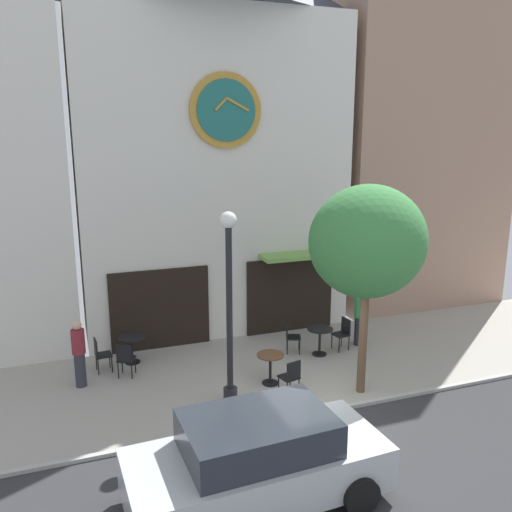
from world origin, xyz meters
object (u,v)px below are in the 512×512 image
at_px(cafe_table_rightmost, 132,344).
at_px(pedestrian_maroon, 79,353).
at_px(cafe_chair_by_entrance, 291,375).
at_px(cafe_chair_facing_street, 125,357).
at_px(street_lamp, 229,310).
at_px(parked_car_silver, 258,460).
at_px(cafe_chair_facing_wall, 343,331).
at_px(cafe_table_center_left, 320,336).
at_px(pedestrian_green, 359,316).
at_px(street_tree, 368,242).
at_px(cafe_table_near_curb, 270,364).
at_px(cafe_chair_right_end, 100,352).
at_px(cafe_chair_corner, 290,334).

bearing_deg(cafe_table_rightmost, pedestrian_maroon, -145.15).
bearing_deg(cafe_chair_by_entrance, cafe_chair_facing_street, 146.42).
bearing_deg(cafe_chair_facing_street, cafe_chair_by_entrance, -33.58).
relative_size(street_lamp, cafe_table_rightmost, 5.94).
relative_size(street_lamp, parked_car_silver, 1.01).
height_order(street_lamp, cafe_chair_facing_wall, street_lamp).
xyz_separation_m(cafe_table_center_left, cafe_chair_facing_wall, (0.80, 0.13, -0.02)).
height_order(cafe_chair_facing_wall, pedestrian_green, pedestrian_green).
bearing_deg(pedestrian_maroon, parked_car_silver, -63.83).
distance_m(street_tree, cafe_table_near_curb, 3.79).
xyz_separation_m(pedestrian_maroon, parked_car_silver, (2.61, -5.32, -0.10)).
distance_m(street_tree, cafe_chair_right_end, 7.26).
relative_size(cafe_chair_facing_wall, pedestrian_maroon, 0.54).
relative_size(cafe_table_near_curb, pedestrian_maroon, 0.46).
bearing_deg(street_tree, cafe_chair_by_entrance, 168.35).
bearing_deg(street_tree, cafe_table_center_left, 89.01).
xyz_separation_m(cafe_table_near_curb, cafe_chair_by_entrance, (0.22, -0.76, 0.00)).
bearing_deg(cafe_chair_corner, parked_car_silver, -118.60).
bearing_deg(street_lamp, cafe_table_near_curb, 25.20).
relative_size(cafe_table_rightmost, cafe_table_center_left, 0.96).
relative_size(cafe_chair_facing_wall, pedestrian_green, 0.54).
height_order(street_tree, pedestrian_green, street_tree).
distance_m(street_lamp, cafe_chair_corner, 3.64).
bearing_deg(cafe_chair_corner, pedestrian_green, -4.77).
xyz_separation_m(cafe_chair_right_end, parked_car_silver, (2.10, -5.97, 0.23)).
distance_m(street_lamp, pedestrian_maroon, 3.99).
distance_m(cafe_table_center_left, cafe_chair_by_entrance, 2.55).
distance_m(cafe_chair_facing_wall, pedestrian_green, 0.68).
height_order(street_tree, cafe_table_near_curb, street_tree).
height_order(street_tree, cafe_chair_facing_wall, street_tree).
bearing_deg(cafe_table_center_left, cafe_chair_facing_street, 175.43).
distance_m(street_lamp, cafe_chair_facing_street, 3.43).
xyz_separation_m(street_tree, cafe_table_rightmost, (-4.90, 3.48, -3.10)).
relative_size(cafe_chair_right_end, pedestrian_green, 0.54).
height_order(street_lamp, cafe_chair_by_entrance, street_lamp).
bearing_deg(cafe_table_rightmost, cafe_chair_facing_street, -107.48).
bearing_deg(street_lamp, cafe_chair_facing_street, 134.49).
bearing_deg(cafe_chair_by_entrance, street_lamp, 172.00).
bearing_deg(cafe_table_near_curb, cafe_table_rightmost, 141.81).
distance_m(cafe_table_near_curb, parked_car_silver, 4.25).
bearing_deg(pedestrian_maroon, cafe_table_rightmost, 34.85).
height_order(street_tree, cafe_chair_right_end, street_tree).
xyz_separation_m(cafe_chair_corner, parked_car_silver, (-2.97, -5.44, 0.23)).
distance_m(cafe_chair_facing_street, pedestrian_green, 6.59).
bearing_deg(cafe_table_center_left, cafe_chair_by_entrance, -131.71).
xyz_separation_m(cafe_chair_facing_wall, cafe_chair_by_entrance, (-2.50, -2.04, 0.00)).
bearing_deg(cafe_chair_by_entrance, cafe_chair_right_end, 144.93).
xyz_separation_m(street_lamp, cafe_table_rightmost, (-1.83, 2.94, -1.71)).
distance_m(cafe_table_near_curb, cafe_chair_by_entrance, 0.79).
bearing_deg(street_tree, pedestrian_maroon, 157.78).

